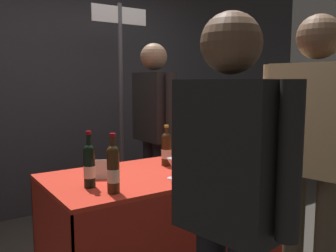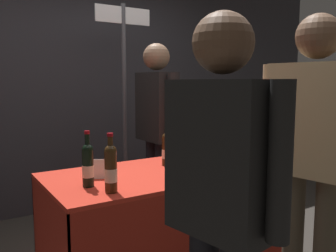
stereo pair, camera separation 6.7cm
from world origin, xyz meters
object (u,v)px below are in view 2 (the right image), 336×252
tasting_table (168,204)px  featured_wine_bottle (167,148)px  wine_glass_near_vendor (171,163)px  display_bottle_0 (88,164)px  vendor_presenter (157,120)px  taster_foreground_right (313,141)px  booth_signpost (124,89)px

tasting_table → featured_wine_bottle: featured_wine_bottle is taller
wine_glass_near_vendor → display_bottle_0: bearing=167.7°
tasting_table → display_bottle_0: bearing=-171.3°
tasting_table → wine_glass_near_vendor: 0.41m
vendor_presenter → taster_foreground_right: size_ratio=0.99×
tasting_table → booth_signpost: (0.26, 1.22, 0.77)m
wine_glass_near_vendor → vendor_presenter: bearing=64.3°
featured_wine_bottle → booth_signpost: size_ratio=0.14×
taster_foreground_right → wine_glass_near_vendor: bearing=31.2°
vendor_presenter → booth_signpost: size_ratio=0.81×
vendor_presenter → featured_wine_bottle: bearing=-25.4°
display_bottle_0 → booth_signpost: booth_signpost is taller
tasting_table → wine_glass_near_vendor: bearing=-117.3°
taster_foreground_right → booth_signpost: booth_signpost is taller
tasting_table → taster_foreground_right: size_ratio=0.93×
vendor_presenter → booth_signpost: bearing=-169.2°
featured_wine_bottle → tasting_table: bearing=-118.6°
featured_wine_bottle → wine_glass_near_vendor: (-0.16, -0.31, -0.03)m
wine_glass_near_vendor → taster_foreground_right: taster_foreground_right is taller
taster_foreground_right → featured_wine_bottle: bearing=11.8°
display_bottle_0 → wine_glass_near_vendor: 0.51m
display_bottle_0 → vendor_presenter: bearing=41.5°
display_bottle_0 → taster_foreground_right: 1.27m
vendor_presenter → taster_foreground_right: bearing=2.5°
tasting_table → wine_glass_near_vendor: (-0.10, -0.20, 0.34)m
featured_wine_bottle → display_bottle_0: bearing=-163.1°
wine_glass_near_vendor → booth_signpost: (0.36, 1.42, 0.43)m
wine_glass_near_vendor → booth_signpost: booth_signpost is taller
tasting_table → booth_signpost: size_ratio=0.76×
featured_wine_bottle → display_bottle_0: display_bottle_0 is taller
tasting_table → display_bottle_0: display_bottle_0 is taller
display_bottle_0 → booth_signpost: size_ratio=0.15×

